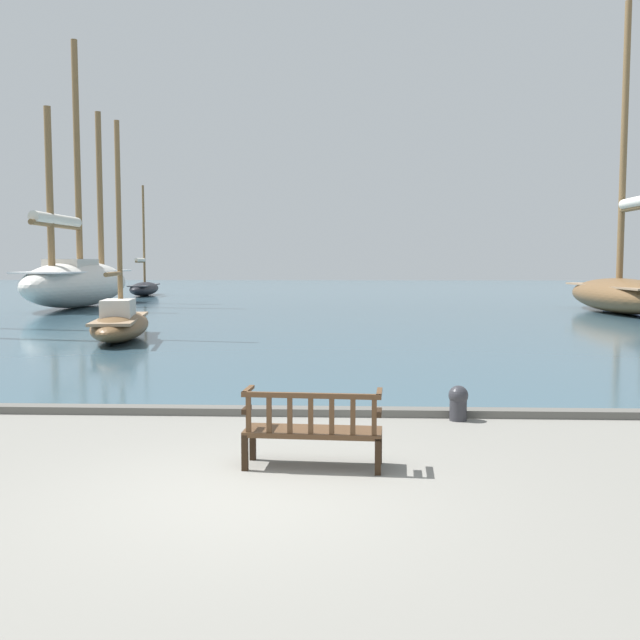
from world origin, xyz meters
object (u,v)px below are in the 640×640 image
sailboat_outer_port (621,290)px  sailboat_nearest_port (120,322)px  sailboat_nearest_starboard (78,279)px  park_bench (313,428)px  mooring_bollard (458,402)px  sailboat_far_port (144,287)px

sailboat_outer_port → sailboat_nearest_port: (-19.23, -12.13, -0.51)m
sailboat_nearest_starboard → sailboat_nearest_port: bearing=-64.8°
park_bench → mooring_bollard: 3.33m
sailboat_far_port → sailboat_outer_port: bearing=-30.6°
park_bench → mooring_bollard: size_ratio=3.05×
sailboat_far_port → sailboat_outer_port: size_ratio=0.54×
sailboat_nearest_port → mooring_bollard: sailboat_nearest_port is taller
park_bench → sailboat_nearest_port: 14.29m
sailboat_outer_port → sailboat_nearest_starboard: 26.63m
sailboat_nearest_port → mooring_bollard: (8.50, -10.16, -0.32)m
park_bench → sailboat_outer_port: 28.00m
park_bench → sailboat_nearest_starboard: bearing=115.9°
sailboat_nearest_port → sailboat_far_port: bearing=104.9°
sailboat_nearest_starboard → sailboat_nearest_port: 16.96m
sailboat_nearest_port → mooring_bollard: 13.26m
sailboat_nearest_starboard → sailboat_nearest_port: size_ratio=2.10×
sailboat_outer_port → sailboat_nearest_starboard: bearing=173.1°
park_bench → mooring_bollard: park_bench is taller
sailboat_nearest_starboard → sailboat_far_port: bearing=90.9°
park_bench → mooring_bollard: (2.07, 2.59, -0.18)m
mooring_bollard → sailboat_far_port: bearing=112.7°
sailboat_outer_port → sailboat_nearest_port: sailboat_outer_port is taller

